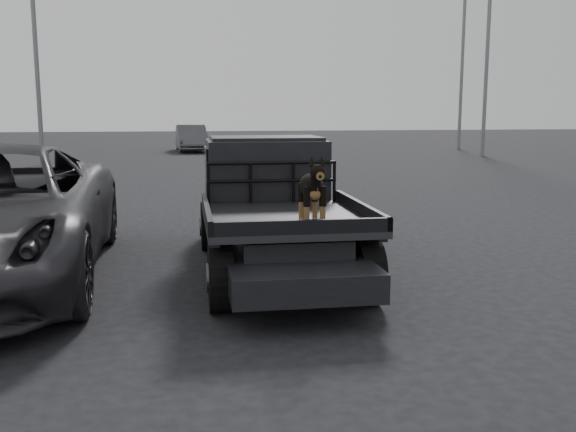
{
  "coord_description": "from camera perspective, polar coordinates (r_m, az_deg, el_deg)",
  "views": [
    {
      "loc": [
        -0.83,
        -6.48,
        2.2
      ],
      "look_at": [
        0.15,
        -0.32,
        1.16
      ],
      "focal_mm": 40.0,
      "sensor_mm": 36.0,
      "label": 1
    }
  ],
  "objects": [
    {
      "name": "ground",
      "position": [
        6.89,
        -1.68,
        -9.14
      ],
      "size": [
        120.0,
        120.0,
        0.0
      ],
      "primitive_type": "plane",
      "color": "black",
      "rests_on": "ground"
    },
    {
      "name": "flatbed_ute",
      "position": [
        8.79,
        -1.22,
        -1.94
      ],
      "size": [
        2.0,
        5.4,
        0.92
      ],
      "primitive_type": null,
      "color": "black",
      "rests_on": "ground"
    },
    {
      "name": "ute_cab",
      "position": [
        9.6,
        -2.02,
        4.45
      ],
      "size": [
        1.72,
        1.3,
        0.88
      ],
      "primitive_type": null,
      "color": "black",
      "rests_on": "flatbed_ute"
    },
    {
      "name": "headache_rack",
      "position": [
        8.87,
        -1.41,
        2.97
      ],
      "size": [
        1.8,
        0.08,
        0.55
      ],
      "primitive_type": null,
      "color": "black",
      "rests_on": "flatbed_ute"
    },
    {
      "name": "dog",
      "position": [
        7.18,
        2.11,
        2.19
      ],
      "size": [
        0.32,
        0.6,
        0.74
      ],
      "primitive_type": null,
      "color": "black",
      "rests_on": "flatbed_ute"
    },
    {
      "name": "distant_car_a",
      "position": [
        34.44,
        -8.59,
        6.86
      ],
      "size": [
        1.76,
        4.32,
        1.39
      ],
      "primitive_type": "imported",
      "rotation": [
        0.0,
        0.0,
        0.07
      ],
      "color": "#494A4E",
      "rests_on": "ground"
    },
    {
      "name": "floodlight_mid",
      "position": [
        32.5,
        17.49,
        17.6
      ],
      "size": [
        1.08,
        0.28,
        12.88
      ],
      "color": "slate",
      "rests_on": "ground"
    }
  ]
}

